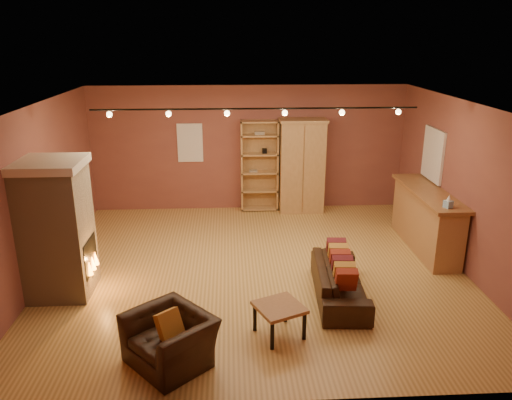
{
  "coord_description": "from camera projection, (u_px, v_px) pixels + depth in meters",
  "views": [
    {
      "loc": [
        -0.44,
        -7.73,
        3.84
      ],
      "look_at": [
        -0.0,
        0.2,
        1.19
      ],
      "focal_mm": 35.0,
      "sensor_mm": 36.0,
      "label": 1
    }
  ],
  "objects": [
    {
      "name": "floor",
      "position": [
        257.0,
        269.0,
        8.56
      ],
      "size": [
        7.0,
        7.0,
        0.0
      ],
      "primitive_type": "plane",
      "color": "#A87D3B",
      "rests_on": "ground"
    },
    {
      "name": "ceiling",
      "position": [
        257.0,
        105.0,
        7.68
      ],
      "size": [
        7.0,
        7.0,
        0.0
      ],
      "primitive_type": "plane",
      "rotation": [
        3.14,
        0.0,
        0.0
      ],
      "color": "brown",
      "rests_on": "back_wall"
    },
    {
      "name": "back_wall",
      "position": [
        249.0,
        149.0,
        11.2
      ],
      "size": [
        7.0,
        0.02,
        2.8
      ],
      "primitive_type": "cube",
      "color": "brown",
      "rests_on": "floor"
    },
    {
      "name": "left_wall",
      "position": [
        38.0,
        195.0,
        7.94
      ],
      "size": [
        0.02,
        6.5,
        2.8
      ],
      "primitive_type": "cube",
      "color": "brown",
      "rests_on": "floor"
    },
    {
      "name": "right_wall",
      "position": [
        466.0,
        188.0,
        8.3
      ],
      "size": [
        0.02,
        6.5,
        2.8
      ],
      "primitive_type": "cube",
      "color": "brown",
      "rests_on": "floor"
    },
    {
      "name": "fireplace",
      "position": [
        57.0,
        229.0,
        7.5
      ],
      "size": [
        1.01,
        0.98,
        2.12
      ],
      "color": "tan",
      "rests_on": "floor"
    },
    {
      "name": "back_window",
      "position": [
        190.0,
        143.0,
        11.06
      ],
      "size": [
        0.56,
        0.04,
        0.86
      ],
      "primitive_type": "cube",
      "color": "white",
      "rests_on": "back_wall"
    },
    {
      "name": "bookcase",
      "position": [
        259.0,
        165.0,
        11.22
      ],
      "size": [
        0.84,
        0.33,
        2.05
      ],
      "color": "tan",
      "rests_on": "floor"
    },
    {
      "name": "armoire",
      "position": [
        302.0,
        166.0,
        11.12
      ],
      "size": [
        1.04,
        0.59,
        2.1
      ],
      "color": "tan",
      "rests_on": "floor"
    },
    {
      "name": "bar_counter",
      "position": [
        426.0,
        219.0,
        9.27
      ],
      "size": [
        0.63,
        2.35,
        1.13
      ],
      "color": "tan",
      "rests_on": "floor"
    },
    {
      "name": "tissue_box",
      "position": [
        448.0,
        202.0,
        8.19
      ],
      "size": [
        0.16,
        0.16,
        0.22
      ],
      "rotation": [
        0.0,
        0.0,
        0.41
      ],
      "color": "#89B9DB",
      "rests_on": "bar_counter"
    },
    {
      "name": "right_window",
      "position": [
        433.0,
        155.0,
        9.55
      ],
      "size": [
        0.05,
        0.9,
        1.0
      ],
      "primitive_type": "cube",
      "color": "white",
      "rests_on": "right_wall"
    },
    {
      "name": "loveseat",
      "position": [
        340.0,
        275.0,
        7.56
      ],
      "size": [
        0.66,
        1.85,
        0.76
      ],
      "rotation": [
        0.0,
        0.0,
        1.5
      ],
      "color": "black",
      "rests_on": "floor"
    },
    {
      "name": "armchair",
      "position": [
        170.0,
        331.0,
        6.02
      ],
      "size": [
        1.13,
        1.15,
        0.85
      ],
      "rotation": [
        0.0,
        0.0,
        -0.84
      ],
      "color": "black",
      "rests_on": "floor"
    },
    {
      "name": "coffee_table",
      "position": [
        279.0,
        310.0,
        6.59
      ],
      "size": [
        0.76,
        0.76,
        0.44
      ],
      "rotation": [
        0.0,
        0.0,
        0.42
      ],
      "color": "#996337",
      "rests_on": "floor"
    },
    {
      "name": "track_rail",
      "position": [
        256.0,
        111.0,
        7.9
      ],
      "size": [
        5.2,
        0.09,
        0.13
      ],
      "color": "black",
      "rests_on": "ceiling"
    }
  ]
}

